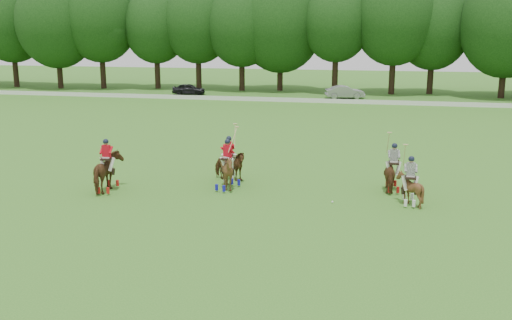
% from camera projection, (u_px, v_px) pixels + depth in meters
% --- Properties ---
extents(ground, '(180.00, 180.00, 0.00)m').
position_uv_depth(ground, '(230.00, 216.00, 22.92)').
color(ground, '#317020').
rests_on(ground, ground).
extents(tree_line, '(117.98, 14.32, 14.75)m').
position_uv_depth(tree_line, '(339.00, 23.00, 66.76)').
color(tree_line, black).
rests_on(tree_line, ground).
extents(boundary_rail, '(120.00, 0.10, 0.44)m').
position_uv_depth(boundary_rail, '(326.00, 101.00, 59.03)').
color(boundary_rail, white).
rests_on(boundary_rail, ground).
extents(car_left, '(4.02, 2.09, 1.30)m').
position_uv_depth(car_left, '(189.00, 89.00, 66.76)').
color(car_left, black).
rests_on(car_left, ground).
extents(car_mid, '(4.52, 2.56, 1.41)m').
position_uv_depth(car_mid, '(345.00, 92.00, 62.87)').
color(car_mid, '#959499').
rests_on(car_mid, ground).
extents(polo_red_a, '(1.35, 2.22, 2.47)m').
position_uv_depth(polo_red_a, '(107.00, 172.00, 26.30)').
color(polo_red_a, '#432912').
rests_on(polo_red_a, ground).
extents(polo_red_b, '(1.75, 1.58, 2.79)m').
position_uv_depth(polo_red_b, '(229.00, 165.00, 28.21)').
color(polo_red_b, '#432912').
rests_on(polo_red_b, ground).
extents(polo_red_c, '(1.81, 1.92, 2.95)m').
position_uv_depth(polo_red_c, '(228.00, 171.00, 26.61)').
color(polo_red_c, '#432912').
rests_on(polo_red_c, ground).
extents(polo_stripe_a, '(1.17, 1.91, 2.81)m').
position_uv_depth(polo_stripe_a, '(393.00, 174.00, 26.36)').
color(polo_stripe_a, '#432912').
rests_on(polo_stripe_a, ground).
extents(polo_stripe_b, '(1.16, 1.29, 2.67)m').
position_uv_depth(polo_stripe_b, '(410.00, 188.00, 24.28)').
color(polo_stripe_b, '#432912').
rests_on(polo_stripe_b, ground).
extents(polo_ball, '(0.09, 0.09, 0.09)m').
position_uv_depth(polo_ball, '(332.00, 202.00, 24.69)').
color(polo_ball, white).
rests_on(polo_ball, ground).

